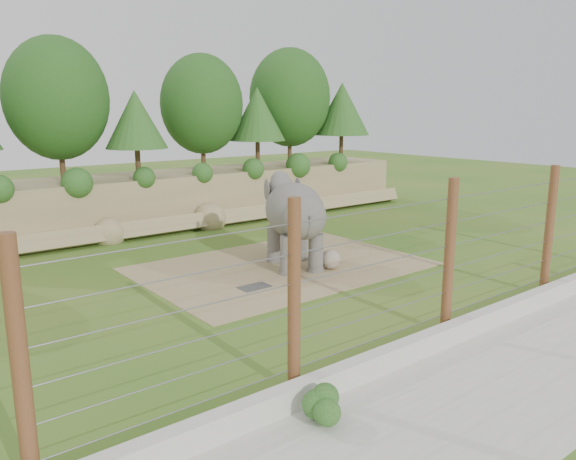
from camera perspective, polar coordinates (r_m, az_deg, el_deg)
ground at (r=18.04m, az=3.97°, el=-6.03°), size 90.00×90.00×0.00m
back_embankment at (r=28.13m, az=-12.81°, el=8.49°), size 30.00×5.52×8.77m
dirt_patch at (r=20.54m, az=-0.64°, el=-3.69°), size 10.00×7.00×0.02m
drain_grate at (r=18.15m, az=-3.43°, el=-5.79°), size 1.00×0.60×0.03m
elephant at (r=20.14m, az=0.66°, el=0.66°), size 3.03×4.32×3.22m
stone_ball at (r=20.14m, az=4.35°, el=-2.99°), size 0.71×0.71×0.71m
retaining_wall at (r=14.88m, az=17.24°, el=-9.58°), size 26.00×0.35×0.50m
walkway at (r=14.06m, az=24.04°, el=-12.51°), size 26.00×4.00×0.01m
barrier_fence at (r=14.61m, az=16.06°, el=-2.68°), size 20.26×0.26×4.00m
walkway_shrub at (r=10.65m, az=3.67°, el=-17.54°), size 0.69×0.69×0.69m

